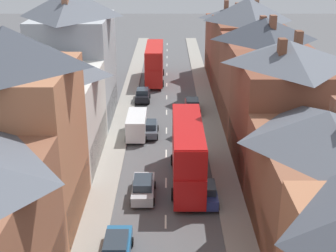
{
  "coord_description": "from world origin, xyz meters",
  "views": [
    {
      "loc": [
        0.17,
        -11.27,
        18.79
      ],
      "look_at": [
        -0.01,
        33.15,
        1.64
      ],
      "focal_mm": 50.0,
      "sensor_mm": 36.0,
      "label": 1
    }
  ],
  "objects_px": {
    "car_near_silver": "(118,248)",
    "car_parked_right_a": "(207,193)",
    "double_decker_bus_mid_street": "(189,152)",
    "car_parked_left_b": "(145,188)",
    "delivery_van": "(139,125)",
    "car_parked_left_a": "(145,95)",
    "car_near_blue": "(151,128)",
    "double_decker_bus_lead": "(156,63)",
    "car_mid_black": "(194,106)"
  },
  "relations": [
    {
      "from": "car_near_blue",
      "to": "car_parked_left_a",
      "type": "distance_m",
      "value": 11.75
    },
    {
      "from": "double_decker_bus_mid_street",
      "to": "delivery_van",
      "type": "relative_size",
      "value": 2.08
    },
    {
      "from": "car_mid_black",
      "to": "car_parked_left_b",
      "type": "height_order",
      "value": "car_mid_black"
    },
    {
      "from": "double_decker_bus_lead",
      "to": "delivery_van",
      "type": "height_order",
      "value": "double_decker_bus_lead"
    },
    {
      "from": "car_near_silver",
      "to": "car_parked_left_a",
      "type": "relative_size",
      "value": 1.16
    },
    {
      "from": "car_near_blue",
      "to": "car_parked_left_b",
      "type": "xyz_separation_m",
      "value": [
        0.0,
        -13.03,
        0.04
      ]
    },
    {
      "from": "car_parked_left_a",
      "to": "car_parked_left_b",
      "type": "bearing_deg",
      "value": -86.99
    },
    {
      "from": "car_parked_left_b",
      "to": "car_parked_left_a",
      "type": "bearing_deg",
      "value": 93.01
    },
    {
      "from": "car_near_silver",
      "to": "car_parked_right_a",
      "type": "height_order",
      "value": "car_parked_right_a"
    },
    {
      "from": "delivery_van",
      "to": "car_parked_left_a",
      "type": "bearing_deg",
      "value": 90.0
    },
    {
      "from": "double_decker_bus_mid_street",
      "to": "car_near_silver",
      "type": "relative_size",
      "value": 2.39
    },
    {
      "from": "car_parked_left_b",
      "to": "car_near_blue",
      "type": "bearing_deg",
      "value": 90.0
    },
    {
      "from": "double_decker_bus_mid_street",
      "to": "car_mid_black",
      "type": "height_order",
      "value": "double_decker_bus_mid_street"
    },
    {
      "from": "car_parked_left_b",
      "to": "car_near_silver",
      "type": "bearing_deg",
      "value": -99.23
    },
    {
      "from": "car_parked_right_a",
      "to": "car_parked_left_b",
      "type": "height_order",
      "value": "car_parked_right_a"
    },
    {
      "from": "double_decker_bus_lead",
      "to": "car_near_silver",
      "type": "relative_size",
      "value": 2.39
    },
    {
      "from": "car_near_blue",
      "to": "car_parked_left_b",
      "type": "distance_m",
      "value": 13.03
    },
    {
      "from": "double_decker_bus_lead",
      "to": "car_near_silver",
      "type": "bearing_deg",
      "value": -91.75
    },
    {
      "from": "car_parked_right_a",
      "to": "car_parked_left_b",
      "type": "xyz_separation_m",
      "value": [
        -4.9,
        0.89,
        -0.02
      ]
    },
    {
      "from": "double_decker_bus_lead",
      "to": "car_parked_right_a",
      "type": "distance_m",
      "value": 35.61
    },
    {
      "from": "car_parked_right_a",
      "to": "car_near_silver",
      "type": "bearing_deg",
      "value": -131.08
    },
    {
      "from": "double_decker_bus_lead",
      "to": "car_parked_left_a",
      "type": "height_order",
      "value": "double_decker_bus_lead"
    },
    {
      "from": "car_parked_left_b",
      "to": "delivery_van",
      "type": "relative_size",
      "value": 0.86
    },
    {
      "from": "car_near_blue",
      "to": "car_near_silver",
      "type": "xyz_separation_m",
      "value": [
        -1.3,
        -21.04,
        0.03
      ]
    },
    {
      "from": "double_decker_bus_mid_street",
      "to": "car_parked_right_a",
      "type": "relative_size",
      "value": 2.84
    },
    {
      "from": "double_decker_bus_lead",
      "to": "car_near_silver",
      "type": "height_order",
      "value": "double_decker_bus_lead"
    },
    {
      "from": "double_decker_bus_lead",
      "to": "car_near_blue",
      "type": "bearing_deg",
      "value": -89.98
    },
    {
      "from": "delivery_van",
      "to": "car_parked_right_a",
      "type": "bearing_deg",
      "value": -65.49
    },
    {
      "from": "car_parked_left_a",
      "to": "car_mid_black",
      "type": "bearing_deg",
      "value": -34.45
    },
    {
      "from": "car_parked_left_b",
      "to": "delivery_van",
      "type": "distance_m",
      "value": 12.78
    },
    {
      "from": "double_decker_bus_mid_street",
      "to": "car_near_silver",
      "type": "xyz_separation_m",
      "value": [
        -4.89,
        -10.54,
        -1.98
      ]
    },
    {
      "from": "double_decker_bus_mid_street",
      "to": "delivery_van",
      "type": "bearing_deg",
      "value": 115.68
    },
    {
      "from": "car_near_silver",
      "to": "car_parked_left_b",
      "type": "distance_m",
      "value": 8.11
    },
    {
      "from": "double_decker_bus_mid_street",
      "to": "delivery_van",
      "type": "xyz_separation_m",
      "value": [
        -4.89,
        10.17,
        -1.48
      ]
    },
    {
      "from": "car_near_blue",
      "to": "car_parked_right_a",
      "type": "bearing_deg",
      "value": -70.61
    },
    {
      "from": "car_parked_left_a",
      "to": "delivery_van",
      "type": "relative_size",
      "value": 0.75
    },
    {
      "from": "double_decker_bus_mid_street",
      "to": "car_near_blue",
      "type": "bearing_deg",
      "value": 108.88
    },
    {
      "from": "car_parked_left_b",
      "to": "double_decker_bus_mid_street",
      "type": "bearing_deg",
      "value": 35.21
    },
    {
      "from": "car_parked_left_a",
      "to": "car_mid_black",
      "type": "height_order",
      "value": "car_parked_left_a"
    },
    {
      "from": "car_near_silver",
      "to": "car_parked_left_b",
      "type": "xyz_separation_m",
      "value": [
        1.3,
        8.0,
        0.01
      ]
    },
    {
      "from": "car_near_silver",
      "to": "double_decker_bus_mid_street",
      "type": "bearing_deg",
      "value": 65.1
    },
    {
      "from": "car_mid_black",
      "to": "car_parked_left_a",
      "type": "bearing_deg",
      "value": 145.55
    },
    {
      "from": "car_parked_right_a",
      "to": "car_mid_black",
      "type": "relative_size",
      "value": 0.89
    },
    {
      "from": "car_near_silver",
      "to": "car_parked_left_a",
      "type": "xyz_separation_m",
      "value": [
        0.0,
        32.72,
        0.02
      ]
    },
    {
      "from": "double_decker_bus_lead",
      "to": "double_decker_bus_mid_street",
      "type": "distance_m",
      "value": 31.99
    },
    {
      "from": "car_parked_right_a",
      "to": "car_parked_left_b",
      "type": "relative_size",
      "value": 0.85
    },
    {
      "from": "double_decker_bus_lead",
      "to": "delivery_van",
      "type": "bearing_deg",
      "value": -93.42
    },
    {
      "from": "car_parked_left_a",
      "to": "car_parked_left_b",
      "type": "distance_m",
      "value": 24.75
    },
    {
      "from": "double_decker_bus_lead",
      "to": "car_parked_left_b",
      "type": "distance_m",
      "value": 34.38
    },
    {
      "from": "double_decker_bus_lead",
      "to": "car_mid_black",
      "type": "distance_m",
      "value": 14.84
    }
  ]
}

